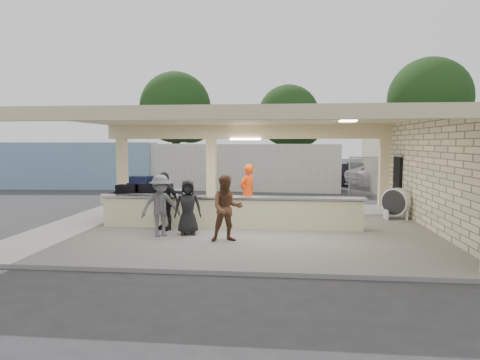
# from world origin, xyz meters

# --- Properties ---
(ground) EXTENTS (120.00, 120.00, 0.00)m
(ground) POSITION_xyz_m (0.00, 0.00, 0.00)
(ground) COLOR #2C2C2F
(ground) RESTS_ON ground
(pavilion) EXTENTS (12.01, 10.00, 3.55)m
(pavilion) POSITION_xyz_m (0.21, 0.66, 1.35)
(pavilion) COLOR slate
(pavilion) RESTS_ON ground
(baggage_counter) EXTENTS (8.20, 0.58, 0.98)m
(baggage_counter) POSITION_xyz_m (0.00, -0.50, 0.59)
(baggage_counter) COLOR beige
(baggage_counter) RESTS_ON pavilion
(luggage_cart) EXTENTS (2.68, 1.81, 1.48)m
(luggage_cart) POSITION_xyz_m (-3.17, 0.73, 0.90)
(luggage_cart) COLOR white
(luggage_cart) RESTS_ON pavilion
(drum_fan) EXTENTS (0.93, 0.89, 1.08)m
(drum_fan) POSITION_xyz_m (5.50, 1.60, 0.68)
(drum_fan) COLOR white
(drum_fan) RESTS_ON pavilion
(baggage_handler) EXTENTS (0.72, 0.78, 1.90)m
(baggage_handler) POSITION_xyz_m (0.40, 0.95, 1.05)
(baggage_handler) COLOR #FF420D
(baggage_handler) RESTS_ON pavilion
(passenger_a) EXTENTS (0.93, 0.58, 1.78)m
(passenger_a) POSITION_xyz_m (0.12, -2.33, 0.99)
(passenger_a) COLOR brown
(passenger_a) RESTS_ON pavilion
(passenger_b) EXTENTS (1.10, 0.74, 1.76)m
(passenger_b) POSITION_xyz_m (-1.96, -1.01, 0.98)
(passenger_b) COLOR black
(passenger_b) RESTS_ON pavilion
(passenger_c) EXTENTS (1.16, 0.93, 1.74)m
(passenger_c) POSITION_xyz_m (-1.82, -1.90, 0.97)
(passenger_c) COLOR #525257
(passenger_c) RESTS_ON pavilion
(passenger_d) EXTENTS (0.82, 0.47, 1.58)m
(passenger_d) POSITION_xyz_m (-1.11, -1.58, 0.89)
(passenger_d) COLOR black
(passenger_d) RESTS_ON pavilion
(car_white_a) EXTENTS (5.80, 4.24, 1.50)m
(car_white_a) POSITION_xyz_m (8.12, 13.07, 0.75)
(car_white_a) COLOR white
(car_white_a) RESTS_ON ground
(car_white_b) EXTENTS (4.40, 2.50, 1.31)m
(car_white_b) POSITION_xyz_m (12.00, 13.51, 0.66)
(car_white_b) COLOR white
(car_white_b) RESTS_ON ground
(car_dark) EXTENTS (4.78, 2.46, 1.52)m
(car_dark) POSITION_xyz_m (6.62, 14.04, 0.76)
(car_dark) COLOR black
(car_dark) RESTS_ON ground
(container_white) EXTENTS (12.45, 3.59, 2.66)m
(container_white) POSITION_xyz_m (-1.31, 11.40, 1.33)
(container_white) COLOR silver
(container_white) RESTS_ON ground
(container_blue) EXTENTS (10.78, 3.47, 2.76)m
(container_blue) POSITION_xyz_m (-11.50, 11.24, 1.38)
(container_blue) COLOR #76A1BE
(container_blue) RESTS_ON ground
(fence) EXTENTS (12.06, 0.06, 2.03)m
(fence) POSITION_xyz_m (11.00, 9.00, 1.05)
(fence) COLOR gray
(fence) RESTS_ON ground
(tree_left) EXTENTS (6.60, 6.30, 9.00)m
(tree_left) POSITION_xyz_m (-7.68, 24.16, 5.59)
(tree_left) COLOR #382619
(tree_left) RESTS_ON ground
(tree_mid) EXTENTS (6.00, 5.60, 8.00)m
(tree_mid) POSITION_xyz_m (2.32, 26.16, 4.96)
(tree_mid) COLOR #382619
(tree_mid) RESTS_ON ground
(tree_right) EXTENTS (7.20, 7.00, 10.00)m
(tree_right) POSITION_xyz_m (14.32, 25.16, 6.21)
(tree_right) COLOR #382619
(tree_right) RESTS_ON ground
(adjacent_building) EXTENTS (6.00, 8.00, 3.20)m
(adjacent_building) POSITION_xyz_m (9.50, 10.00, 1.60)
(adjacent_building) COLOR beige
(adjacent_building) RESTS_ON ground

